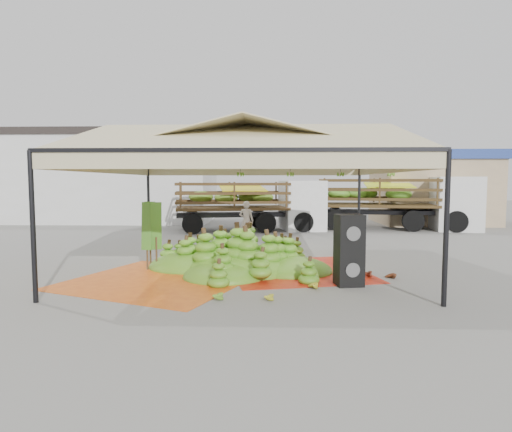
{
  "coord_description": "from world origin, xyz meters",
  "views": [
    {
      "loc": [
        0.65,
        -12.18,
        2.39
      ],
      "look_at": [
        0.2,
        1.5,
        1.3
      ],
      "focal_mm": 30.0,
      "sensor_mm": 36.0,
      "label": 1
    }
  ],
  "objects_px": {
    "banana_heap": "(242,249)",
    "speaker_stack": "(349,250)",
    "vendor": "(246,221)",
    "truck_right": "(403,197)",
    "truck_left": "(256,200)"
  },
  "relations": [
    {
      "from": "vendor",
      "to": "truck_right",
      "type": "bearing_deg",
      "value": -136.74
    },
    {
      "from": "vendor",
      "to": "truck_left",
      "type": "relative_size",
      "value": 0.22
    },
    {
      "from": "banana_heap",
      "to": "truck_left",
      "type": "height_order",
      "value": "truck_left"
    },
    {
      "from": "speaker_stack",
      "to": "vendor",
      "type": "height_order",
      "value": "speaker_stack"
    },
    {
      "from": "speaker_stack",
      "to": "truck_left",
      "type": "height_order",
      "value": "truck_left"
    },
    {
      "from": "banana_heap",
      "to": "truck_left",
      "type": "distance_m",
      "value": 9.55
    },
    {
      "from": "banana_heap",
      "to": "speaker_stack",
      "type": "xyz_separation_m",
      "value": [
        2.58,
        -1.69,
        0.26
      ]
    },
    {
      "from": "speaker_stack",
      "to": "truck_right",
      "type": "bearing_deg",
      "value": 58.72
    },
    {
      "from": "vendor",
      "to": "truck_left",
      "type": "height_order",
      "value": "truck_left"
    },
    {
      "from": "banana_heap",
      "to": "speaker_stack",
      "type": "distance_m",
      "value": 3.1
    },
    {
      "from": "speaker_stack",
      "to": "truck_right",
      "type": "relative_size",
      "value": 0.21
    },
    {
      "from": "truck_right",
      "to": "vendor",
      "type": "bearing_deg",
      "value": -140.99
    },
    {
      "from": "speaker_stack",
      "to": "vendor",
      "type": "distance_m",
      "value": 7.94
    },
    {
      "from": "vendor",
      "to": "truck_right",
      "type": "xyz_separation_m",
      "value": [
        7.7,
        4.7,
        0.81
      ]
    },
    {
      "from": "truck_left",
      "to": "truck_right",
      "type": "xyz_separation_m",
      "value": [
        7.44,
        0.93,
        0.12
      ]
    }
  ]
}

